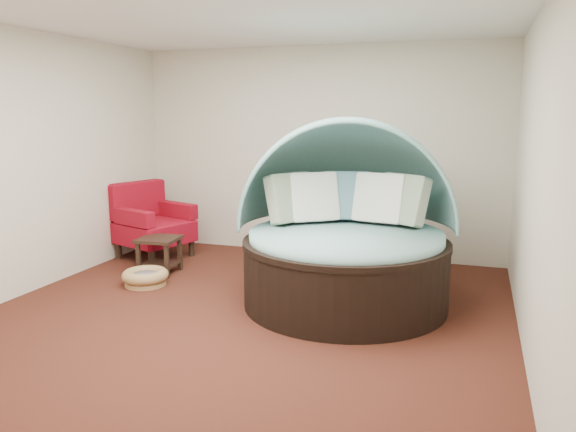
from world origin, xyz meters
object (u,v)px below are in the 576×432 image
(side_table, at_px, (159,250))
(pet_basket, at_px, (145,277))
(canopy_daybed, at_px, (346,218))
(red_armchair, at_px, (151,223))

(side_table, bearing_deg, pet_basket, -77.56)
(canopy_daybed, relative_size, red_armchair, 2.33)
(canopy_daybed, xyz_separation_m, side_table, (-2.37, 0.28, -0.60))
(pet_basket, distance_m, side_table, 0.53)
(red_armchair, bearing_deg, pet_basket, -42.19)
(canopy_daybed, xyz_separation_m, pet_basket, (-2.26, -0.21, -0.79))
(red_armchair, xyz_separation_m, side_table, (0.52, -0.66, -0.18))
(pet_basket, relative_size, side_table, 1.33)
(red_armchair, bearing_deg, side_table, -32.65)
(canopy_daybed, height_order, red_armchair, canopy_daybed)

